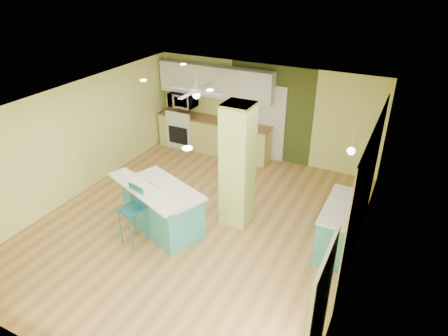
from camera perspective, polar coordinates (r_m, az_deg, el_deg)
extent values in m
cube|color=#9F7137|center=(8.20, -3.85, -7.97)|extent=(6.00, 7.00, 0.01)
cube|color=white|center=(7.04, -4.50, 8.84)|extent=(6.00, 7.00, 0.01)
cube|color=#E4E97D|center=(10.44, 5.67, 7.91)|extent=(6.00, 0.01, 2.50)
cube|color=#E4E97D|center=(5.41, -24.00, -16.03)|extent=(6.00, 0.01, 2.50)
cube|color=#E4E97D|center=(9.31, -20.38, 3.70)|extent=(0.01, 7.00, 2.50)
cube|color=#E4E97D|center=(6.72, 18.69, -5.60)|extent=(0.01, 7.00, 2.50)
cube|color=#8D7650|center=(7.23, 19.37, -3.18)|extent=(0.02, 3.40, 2.50)
cube|color=#3E4A1D|center=(10.36, 6.67, 7.70)|extent=(2.20, 0.02, 2.50)
cube|color=white|center=(10.42, 6.54, 6.37)|extent=(0.82, 0.05, 2.00)
cube|color=silver|center=(5.07, 13.19, -20.63)|extent=(0.04, 1.08, 2.10)
cube|color=#B0CA5D|center=(7.66, 1.94, 0.34)|extent=(0.55, 0.55, 2.50)
cube|color=#CECC6C|center=(10.97, -1.46, 4.57)|extent=(3.20, 0.60, 0.90)
cube|color=brown|center=(10.80, -1.49, 6.86)|extent=(3.25, 0.63, 0.04)
cube|color=silver|center=(11.42, -5.70, 5.39)|extent=(0.76, 0.64, 0.90)
cube|color=black|center=(11.18, -6.58, 4.66)|extent=(0.59, 0.02, 0.50)
cube|color=silver|center=(10.99, -6.65, 7.45)|extent=(0.76, 0.06, 0.18)
cube|color=silver|center=(10.58, -1.25, 12.29)|extent=(3.20, 0.34, 0.80)
imported|color=white|center=(11.11, -5.91, 9.68)|extent=(0.70, 0.48, 0.39)
cylinder|color=white|center=(9.28, -4.02, 12.24)|extent=(0.03, 0.03, 0.40)
cylinder|color=white|center=(9.33, -3.98, 11.06)|extent=(0.24, 0.24, 0.10)
sphere|color=white|center=(9.37, -3.96, 10.35)|extent=(0.18, 0.18, 0.18)
cylinder|color=silver|center=(6.99, 18.06, 4.62)|extent=(0.01, 0.01, 0.62)
sphere|color=white|center=(7.11, 17.69, 2.33)|extent=(0.14, 0.14, 0.14)
cube|color=brown|center=(7.27, 19.81, -0.37)|extent=(0.03, 0.90, 0.70)
cube|color=teal|center=(7.92, -8.75, -5.88)|extent=(1.81, 1.36, 0.86)
cube|color=white|center=(7.68, -8.99, -3.06)|extent=(1.94, 1.48, 0.05)
cube|color=teal|center=(7.47, -11.48, -3.48)|extent=(1.76, 0.81, 0.12)
cube|color=white|center=(7.44, -11.52, -3.10)|extent=(1.97, 1.10, 0.04)
cylinder|color=teal|center=(7.73, -14.58, -8.12)|extent=(0.02, 0.02, 0.73)
cylinder|color=teal|center=(7.51, -13.10, -9.11)|extent=(0.02, 0.02, 0.73)
cylinder|color=teal|center=(7.87, -12.70, -7.12)|extent=(0.02, 0.02, 0.73)
cylinder|color=teal|center=(7.66, -11.20, -8.06)|extent=(0.02, 0.02, 0.73)
cube|color=teal|center=(7.48, -13.20, -5.74)|extent=(0.46, 0.46, 0.03)
cube|color=teal|center=(7.45, -12.34, -3.82)|extent=(0.38, 0.12, 0.40)
cube|color=teal|center=(7.61, 16.17, -8.25)|extent=(0.57, 1.38, 0.89)
cube|color=white|center=(7.35, 16.64, -5.33)|extent=(0.61, 1.44, 0.04)
imported|color=#342315|center=(10.46, 1.08, 6.49)|extent=(0.35, 0.35, 0.08)
cylinder|color=yellow|center=(7.68, -10.06, -2.18)|extent=(0.15, 0.15, 0.18)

